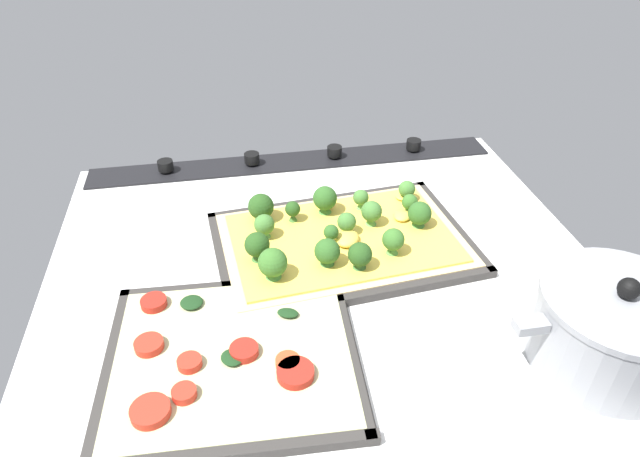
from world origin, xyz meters
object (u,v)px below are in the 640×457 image
Objects in this scene: baking_tray_front at (342,245)px; veggie_pizza_back at (230,356)px; broccoli_pizza at (338,235)px; baking_tray_back at (233,359)px; cooking_pot at (612,328)px.

veggie_pizza_back is (17.64, 19.54, 0.73)cm from baking_tray_front.
broccoli_pizza is 1.31× the size of veggie_pizza_back.
baking_tray_back is 0.83cm from veggie_pizza_back.
baking_tray_back is at bearing -9.57° from cooking_pot.
veggie_pizza_back is 43.80cm from cooking_pot.
baking_tray_front is 1.61× the size of cooking_pot.
baking_tray_back is 1.09× the size of veggie_pizza_back.
broccoli_pizza is 1.20× the size of baking_tray_back.
cooking_pot reaches higher than baking_tray_back.
cooking_pot reaches higher than baking_tray_front.
baking_tray_front is at bearing -46.31° from cooking_pot.
veggie_pizza_back is 1.15× the size of cooking_pot.
broccoli_pizza is 25.70cm from baking_tray_back.
veggie_pizza_back is at bearing 49.21° from broccoli_pizza.
broccoli_pizza is 26.00cm from veggie_pizza_back.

